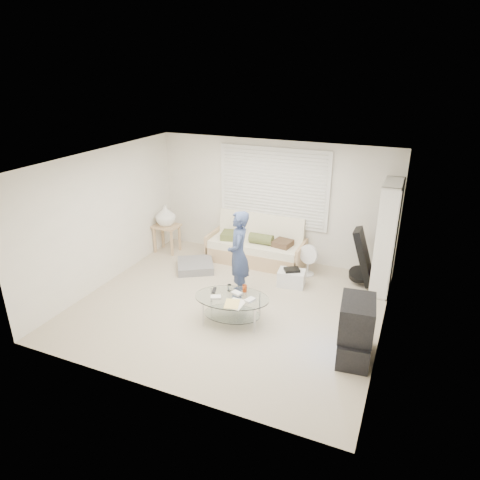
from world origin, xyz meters
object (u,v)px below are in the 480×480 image
at_px(futon_sofa, 256,247).
at_px(coffee_table, 232,302).
at_px(tv_unit, 355,330).
at_px(bookshelf, 386,238).

xyz_separation_m(futon_sofa, coffee_table, (0.47, -2.30, 0.04)).
bearing_deg(coffee_table, tv_unit, -4.18).
height_order(bookshelf, coffee_table, bookshelf).
height_order(futon_sofa, bookshelf, bookshelf).
xyz_separation_m(futon_sofa, tv_unit, (2.41, -2.44, 0.11)).
bearing_deg(coffee_table, futon_sofa, 101.58).
xyz_separation_m(futon_sofa, bookshelf, (2.54, -0.24, 0.69)).
bearing_deg(futon_sofa, coffee_table, -78.42).
bearing_deg(tv_unit, coffee_table, 175.82).
bearing_deg(tv_unit, bookshelf, 86.75).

